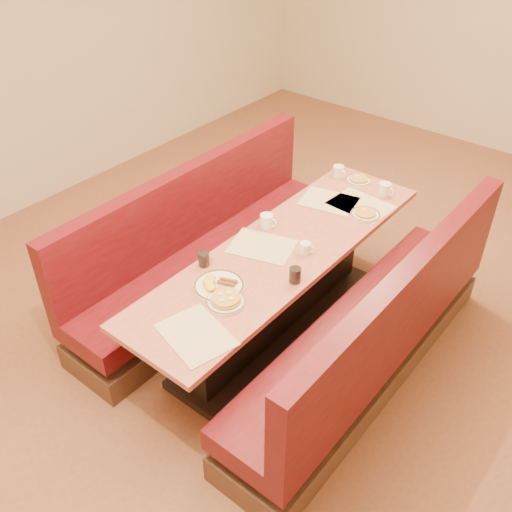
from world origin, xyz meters
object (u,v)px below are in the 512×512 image
Objects in this scene: pancake_plate at (226,300)px; coffee_mug_d at (339,171)px; diner_table at (282,291)px; soda_tumbler_near at (204,259)px; coffee_mug_a at (306,248)px; eggs_plate at (218,285)px; coffee_mug_b at (267,221)px; soda_tumbler_mid at (295,275)px; booth_right at (373,339)px; coffee_mug_c at (385,189)px; booth_left at (206,254)px.

coffee_mug_d is at bearing 100.41° from pancake_plate.
soda_tumbler_near is (-0.28, -0.47, 0.42)m from diner_table.
eggs_plate is at bearing -123.87° from coffee_mug_a.
coffee_mug_b is at bearing 151.67° from diner_table.
diner_table is 24.75× the size of soda_tumbler_mid.
diner_table is 25.86× the size of soda_tumbler_near.
coffee_mug_a is 0.67m from soda_tumbler_near.
diner_table is at bearing -37.06° from coffee_mug_b.
diner_table is 0.56m from soda_tumbler_mid.
eggs_plate is (-0.79, -0.58, 0.41)m from booth_right.
booth_right is 19.98× the size of coffee_mug_d.
diner_table is 19.00× the size of coffee_mug_c.
eggs_plate reaches higher than pancake_plate.
diner_table is 19.11× the size of coffee_mug_b.
coffee_mug_a is at bearing 112.77° from soda_tumbler_mid.
booth_left is 19.11× the size of coffee_mug_b.
soda_tumbler_mid is (-0.47, -0.24, 0.44)m from booth_right.
soda_tumbler_near reaches higher than coffee_mug_a.
soda_tumbler_mid is (0.27, -0.24, 0.43)m from diner_table.
soda_tumbler_mid is at bearing -152.89° from booth_right.
coffee_mug_b is (-0.31, 0.78, 0.03)m from pancake_plate.
pancake_plate is 1.84× the size of coffee_mug_b.
eggs_plate is (-0.06, -0.58, 0.39)m from diner_table.
booth_left is at bearing -101.64° from coffee_mug_d.
coffee_mug_c is at bearing 48.65° from booth_left.
coffee_mug_d is (0.49, 1.06, 0.44)m from booth_left.
diner_table is at bearing -177.65° from coffee_mug_a.
pancake_plate is at bearing -39.29° from booth_left.
booth_right is at bearing -16.32° from coffee_mug_b.
soda_tumbler_mid is (0.12, -0.29, 0.01)m from coffee_mug_a.
pancake_plate is at bearing -84.03° from diner_table.
soda_tumbler_mid reaches higher than pancake_plate.
coffee_mug_a is 1.02× the size of soda_tumbler_mid.
pancake_plate is at bearing -66.67° from coffee_mug_d.
soda_tumbler_mid reaches higher than soda_tumbler_near.
soda_tumbler_mid reaches higher than diner_table.
soda_tumbler_mid is (0.51, -0.37, -0.00)m from coffee_mug_b.
coffee_mug_a is 0.78× the size of coffee_mug_c.
soda_tumbler_mid is at bearing -81.50° from coffee_mug_c.
coffee_mug_c is (0.24, 1.62, 0.03)m from eggs_plate.
coffee_mug_b is at bearing 14.77° from booth_left.
diner_table is at bearing -95.23° from coffee_mug_c.
coffee_mug_d is at bearing 96.52° from eggs_plate.
coffee_mug_d is at bearing 132.67° from booth_right.
booth_right is at bearing 0.00° from diner_table.
eggs_plate is at bearing -95.79° from diner_table.
diner_table is 0.73m from booth_right.
booth_left is 0.67m from coffee_mug_b.
coffee_mug_a is at bearing 18.15° from diner_table.
soda_tumbler_near reaches higher than coffee_mug_d.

